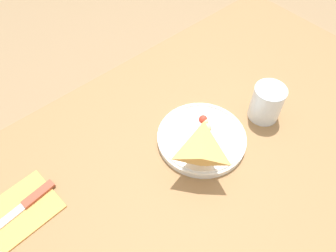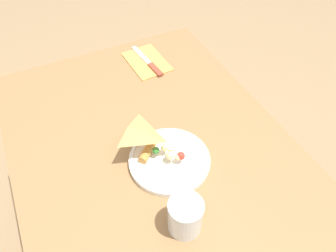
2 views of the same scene
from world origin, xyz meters
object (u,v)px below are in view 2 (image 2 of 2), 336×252
object	(u,v)px
dining_table	(167,191)
butter_knife	(148,62)
plate_pizza	(168,159)
milk_glass	(185,217)
napkin_folded	(147,61)

from	to	relation	value
dining_table	butter_knife	size ratio (longest dim) A/B	5.90
plate_pizza	butter_knife	size ratio (longest dim) A/B	1.07
milk_glass	butter_knife	world-z (taller)	milk_glass
butter_knife	milk_glass	bearing A→B (deg)	157.69
dining_table	plate_pizza	world-z (taller)	plate_pizza
milk_glass	dining_table	bearing A→B (deg)	-10.40
butter_knife	napkin_folded	bearing A→B (deg)	0.00
plate_pizza	napkin_folded	bearing A→B (deg)	-15.88
dining_table	plate_pizza	xyz separation A→B (m)	(0.02, -0.02, 0.12)
dining_table	butter_knife	xyz separation A→B (m)	(0.44, -0.14, 0.11)
dining_table	butter_knife	bearing A→B (deg)	-17.61
dining_table	butter_knife	world-z (taller)	butter_knife
dining_table	plate_pizza	size ratio (longest dim) A/B	5.52
milk_glass	napkin_folded	xyz separation A→B (m)	(0.61, -0.17, -0.04)
plate_pizza	milk_glass	distance (m)	0.19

